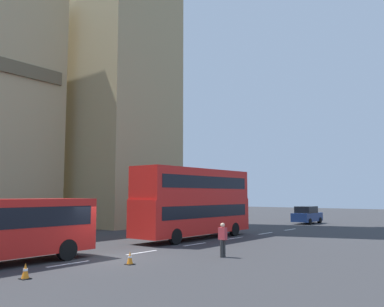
{
  "coord_description": "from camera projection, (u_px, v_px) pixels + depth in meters",
  "views": [
    {
      "loc": [
        -13.1,
        -15.88,
        3.09
      ],
      "look_at": [
        11.01,
        3.24,
        6.23
      ],
      "focal_mm": 37.95,
      "sensor_mm": 36.0,
      "label": 1
    }
  ],
  "objects": [
    {
      "name": "ground_plane",
      "position": [
        104.0,
        259.0,
        19.72
      ],
      "size": [
        160.0,
        160.0,
        0.0
      ],
      "primitive_type": "plane",
      "color": "#333335"
    },
    {
      "name": "lane_centre_marking",
      "position": [
        142.0,
        252.0,
        21.75
      ],
      "size": [
        39.0,
        0.16,
        0.01
      ],
      "color": "silver",
      "rests_on": "ground_plane"
    },
    {
      "name": "double_decker_bus",
      "position": [
        195.0,
        200.0,
        28.82
      ],
      "size": [
        10.63,
        2.54,
        4.9
      ],
      "color": "red",
      "rests_on": "ground_plane"
    },
    {
      "name": "sedan_lead",
      "position": [
        307.0,
        215.0,
        43.62
      ],
      "size": [
        4.4,
        1.86,
        1.85
      ],
      "color": "navy",
      "rests_on": "ground_plane"
    },
    {
      "name": "traffic_cone_middle",
      "position": [
        25.0,
        271.0,
        14.95
      ],
      "size": [
        0.36,
        0.36,
        0.58
      ],
      "color": "black",
      "rests_on": "ground_plane"
    },
    {
      "name": "traffic_cone_east",
      "position": [
        130.0,
        258.0,
        18.06
      ],
      "size": [
        0.36,
        0.36,
        0.58
      ],
      "color": "black",
      "rests_on": "ground_plane"
    },
    {
      "name": "pedestrian_near_cones",
      "position": [
        223.0,
        239.0,
        20.21
      ],
      "size": [
        0.36,
        0.4,
        1.69
      ],
      "color": "#333333",
      "rests_on": "ground_plane"
    }
  ]
}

